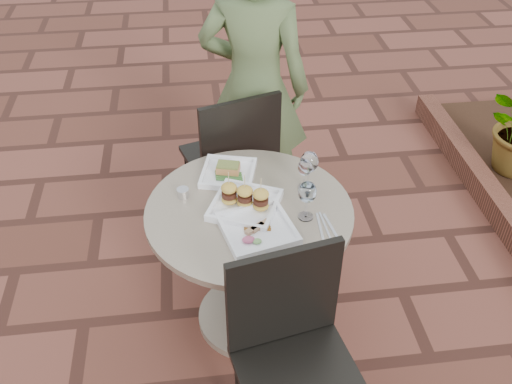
{
  "coord_description": "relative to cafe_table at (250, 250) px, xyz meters",
  "views": [
    {
      "loc": [
        -0.2,
        -1.93,
        2.32
      ],
      "look_at": [
        0.04,
        -0.07,
        0.82
      ],
      "focal_mm": 40.0,
      "sensor_mm": 36.0,
      "label": 1
    }
  ],
  "objects": [
    {
      "name": "ground",
      "position": [
        -0.01,
        0.07,
        -0.48
      ],
      "size": [
        60.0,
        60.0,
        0.0
      ],
      "primitive_type": "plane",
      "color": "brown",
      "rests_on": "ground"
    },
    {
      "name": "cafe_table",
      "position": [
        0.0,
        0.0,
        0.0
      ],
      "size": [
        0.9,
        0.9,
        0.73
      ],
      "color": "gray",
      "rests_on": "ground"
    },
    {
      "name": "chair_far",
      "position": [
        -0.01,
        0.69,
        0.07
      ],
      "size": [
        0.55,
        0.55,
        0.93
      ],
      "rotation": [
        0.0,
        0.0,
        3.44
      ],
      "color": "black",
      "rests_on": "ground"
    },
    {
      "name": "chair_near",
      "position": [
        0.09,
        -0.58,
        0.07
      ],
      "size": [
        0.52,
        0.52,
        0.93
      ],
      "rotation": [
        0.0,
        0.0,
        0.2
      ],
      "color": "black",
      "rests_on": "ground"
    },
    {
      "name": "diner",
      "position": [
        0.13,
        0.89,
        0.35
      ],
      "size": [
        0.7,
        0.56,
        1.66
      ],
      "primitive_type": "imported",
      "rotation": [
        0.0,
        0.0,
        2.84
      ],
      "color": "#4A5C33",
      "rests_on": "ground"
    },
    {
      "name": "plate_salmon",
      "position": [
        -0.07,
        0.25,
        0.26
      ],
      "size": [
        0.29,
        0.29,
        0.07
      ],
      "rotation": [
        0.0,
        0.0,
        -0.25
      ],
      "color": "white",
      "rests_on": "cafe_table"
    },
    {
      "name": "plate_sliders",
      "position": [
        -0.02,
        0.01,
        0.28
      ],
      "size": [
        0.36,
        0.36,
        0.18
      ],
      "rotation": [
        0.0,
        0.0,
        -0.42
      ],
      "color": "white",
      "rests_on": "cafe_table"
    },
    {
      "name": "plate_tuna",
      "position": [
        0.02,
        -0.15,
        0.26
      ],
      "size": [
        0.34,
        0.34,
        0.03
      ],
      "rotation": [
        0.0,
        0.0,
        0.24
      ],
      "color": "white",
      "rests_on": "cafe_table"
    },
    {
      "name": "wine_glass_right",
      "position": [
        0.23,
        -0.08,
        0.38
      ],
      "size": [
        0.08,
        0.08,
        0.18
      ],
      "color": "white",
      "rests_on": "cafe_table"
    },
    {
      "name": "wine_glass_mid",
      "position": [
        0.26,
        0.12,
        0.35
      ],
      "size": [
        0.06,
        0.06,
        0.15
      ],
      "color": "white",
      "rests_on": "cafe_table"
    },
    {
      "name": "wine_glass_far",
      "position": [
        0.28,
        0.12,
        0.38
      ],
      "size": [
        0.08,
        0.08,
        0.19
      ],
      "color": "white",
      "rests_on": "cafe_table"
    },
    {
      "name": "steel_ramekin",
      "position": [
        -0.28,
        0.12,
        0.27
      ],
      "size": [
        0.06,
        0.06,
        0.04
      ],
      "primitive_type": "cylinder",
      "rotation": [
        0.0,
        0.0,
        0.22
      ],
      "color": "silver",
      "rests_on": "cafe_table"
    },
    {
      "name": "cutlery_set",
      "position": [
        0.3,
        -0.15,
        0.25
      ],
      "size": [
        0.09,
        0.18,
        0.0
      ],
      "primitive_type": null,
      "rotation": [
        0.0,
        0.0,
        0.09
      ],
      "color": "silver",
      "rests_on": "cafe_table"
    }
  ]
}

